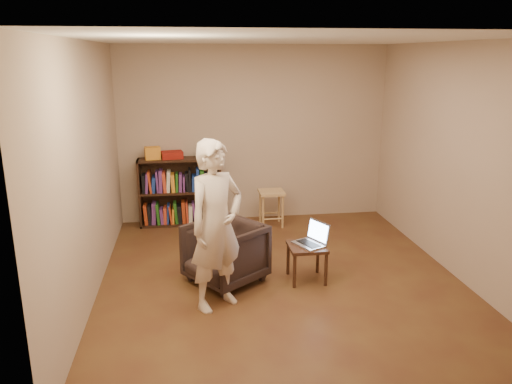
{
  "coord_description": "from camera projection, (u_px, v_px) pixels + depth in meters",
  "views": [
    {
      "loc": [
        -0.99,
        -5.1,
        2.46
      ],
      "look_at": [
        -0.23,
        0.35,
        0.94
      ],
      "focal_mm": 35.0,
      "sensor_mm": 36.0,
      "label": 1
    }
  ],
  "objects": [
    {
      "name": "floor",
      "position": [
        280.0,
        279.0,
        5.65
      ],
      "size": [
        4.5,
        4.5,
        0.0
      ],
      "primitive_type": "plane",
      "color": "#4B2418",
      "rests_on": "ground"
    },
    {
      "name": "ceiling",
      "position": [
        284.0,
        39.0,
        4.96
      ],
      "size": [
        4.5,
        4.5,
        0.0
      ],
      "primitive_type": "plane",
      "color": "white",
      "rests_on": "wall_back"
    },
    {
      "name": "wall_back",
      "position": [
        254.0,
        134.0,
        7.45
      ],
      "size": [
        4.0,
        0.0,
        4.0
      ],
      "primitive_type": "plane",
      "rotation": [
        1.57,
        0.0,
        0.0
      ],
      "color": "tan",
      "rests_on": "floor"
    },
    {
      "name": "wall_left",
      "position": [
        88.0,
        173.0,
        5.04
      ],
      "size": [
        0.0,
        4.5,
        4.5
      ],
      "primitive_type": "plane",
      "rotation": [
        1.57,
        0.0,
        1.57
      ],
      "color": "tan",
      "rests_on": "floor"
    },
    {
      "name": "wall_right",
      "position": [
        458.0,
        162.0,
        5.57
      ],
      "size": [
        0.0,
        4.5,
        4.5
      ],
      "primitive_type": "plane",
      "rotation": [
        1.57,
        0.0,
        -1.57
      ],
      "color": "tan",
      "rests_on": "floor"
    },
    {
      "name": "bookshelf",
      "position": [
        181.0,
        195.0,
        7.39
      ],
      "size": [
        1.2,
        0.3,
        1.0
      ],
      "color": "black",
      "rests_on": "floor"
    },
    {
      "name": "box_yellow",
      "position": [
        153.0,
        153.0,
        7.15
      ],
      "size": [
        0.24,
        0.19,
        0.18
      ],
      "primitive_type": "cube",
      "rotation": [
        0.0,
        0.0,
        0.16
      ],
      "color": "orange",
      "rests_on": "bookshelf"
    },
    {
      "name": "red_cloth",
      "position": [
        172.0,
        155.0,
        7.22
      ],
      "size": [
        0.33,
        0.27,
        0.1
      ],
      "primitive_type": "cube",
      "rotation": [
        0.0,
        0.0,
        0.16
      ],
      "color": "maroon",
      "rests_on": "bookshelf"
    },
    {
      "name": "box_green",
      "position": [
        201.0,
        154.0,
        7.24
      ],
      "size": [
        0.13,
        0.13,
        0.13
      ],
      "primitive_type": "cube",
      "rotation": [
        0.0,
        0.0,
        -0.02
      ],
      "color": "#23651B",
      "rests_on": "bookshelf"
    },
    {
      "name": "box_white",
      "position": [
        210.0,
        155.0,
        7.28
      ],
      "size": [
        0.11,
        0.11,
        0.08
      ],
      "primitive_type": "cube",
      "rotation": [
        0.0,
        0.0,
        -0.1
      ],
      "color": "white",
      "rests_on": "bookshelf"
    },
    {
      "name": "stool",
      "position": [
        271.0,
        198.0,
        7.31
      ],
      "size": [
        0.36,
        0.36,
        0.53
      ],
      "color": "tan",
      "rests_on": "floor"
    },
    {
      "name": "armchair",
      "position": [
        225.0,
        253.0,
        5.51
      ],
      "size": [
        1.03,
        1.03,
        0.68
      ],
      "primitive_type": "imported",
      "rotation": [
        0.0,
        0.0,
        -0.92
      ],
      "color": "#2D221E",
      "rests_on": "floor"
    },
    {
      "name": "side_table",
      "position": [
        307.0,
        251.0,
        5.54
      ],
      "size": [
        0.4,
        0.4,
        0.41
      ],
      "color": "#311D10",
      "rests_on": "floor"
    },
    {
      "name": "laptop",
      "position": [
        312.0,
        239.0,
        5.55
      ],
      "size": [
        0.4,
        0.43,
        0.25
      ],
      "rotation": [
        0.0,
        0.0,
        -1.11
      ],
      "color": "#BDBCC1",
      "rests_on": "side_table"
    },
    {
      "name": "person",
      "position": [
        216.0,
        226.0,
        4.84
      ],
      "size": [
        0.74,
        0.69,
        1.7
      ],
      "primitive_type": "imported",
      "rotation": [
        0.0,
        0.0,
        0.61
      ],
      "color": "beige",
      "rests_on": "floor"
    }
  ]
}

